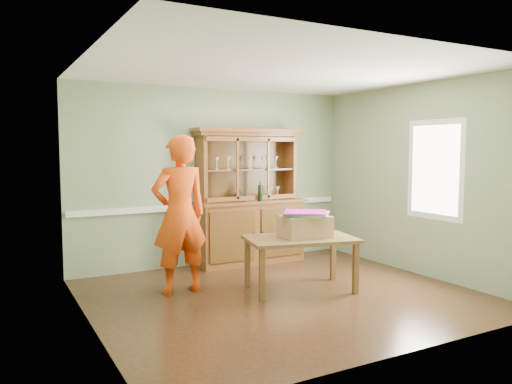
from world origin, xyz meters
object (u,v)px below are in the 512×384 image
dining_table (300,244)px  person (179,215)px  china_hutch (249,216)px  cardboard_box (305,226)px

dining_table → person: bearing=168.2°
china_hutch → cardboard_box: china_hutch is taller
cardboard_box → person: size_ratio=0.30×
china_hutch → dining_table: size_ratio=1.40×
cardboard_box → person: bearing=156.6°
dining_table → cardboard_box: cardboard_box is taller
dining_table → cardboard_box: bearing=19.7°
cardboard_box → dining_table: bearing=-173.2°
china_hutch → person: china_hutch is taller
china_hutch → cardboard_box: 1.67m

